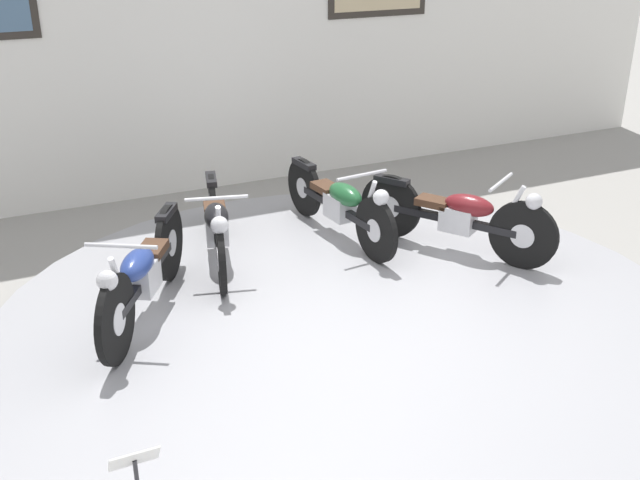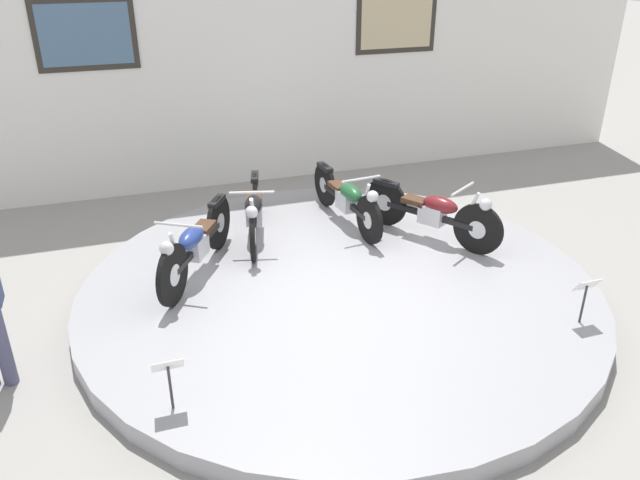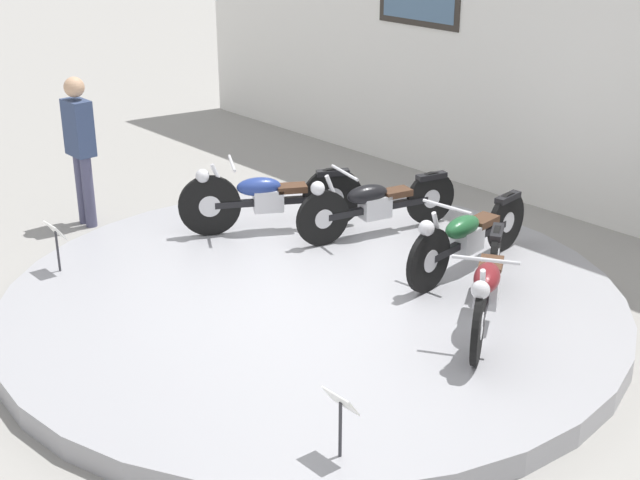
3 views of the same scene
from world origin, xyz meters
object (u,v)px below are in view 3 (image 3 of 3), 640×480
Objects in this scene: visitor_standing at (80,142)px; motorcycle_black at (375,202)px; motorcycle_blue at (268,196)px; motorcycle_maroon at (487,285)px; motorcycle_green at (467,235)px; info_placard_front_left at (56,237)px; info_placard_front_centre at (340,410)px.

motorcycle_black is at bearing 34.07° from visitor_standing.
motorcycle_blue is 1.01× the size of visitor_standing.
motorcycle_maroon is (2.98, -0.00, -0.01)m from motorcycle_blue.
visitor_standing is at bearing -154.94° from motorcycle_green.
motorcycle_green is at bearing 20.21° from motorcycle_blue.
motorcycle_blue is at bearing -159.79° from motorcycle_green.
motorcycle_black reaches higher than info_placard_front_left.
motorcycle_maroon is at bearing -20.16° from motorcycle_black.
motorcycle_blue reaches higher than info_placard_front_left.
visitor_standing is (-4.98, -1.14, 0.41)m from motorcycle_maroon.
visitor_standing is at bearing -167.08° from motorcycle_maroon.
visitor_standing reaches higher than info_placard_front_left.
info_placard_front_centre is (3.52, -2.21, -0.03)m from motorcycle_blue.
motorcycle_blue is 0.93× the size of motorcycle_black.
motorcycle_maroon is 5.12m from visitor_standing.
motorcycle_maroon is at bearing -0.02° from motorcycle_blue.
motorcycle_blue is at bearing 29.84° from visitor_standing.
motorcycle_black is 4.01m from info_placard_front_centre.
motorcycle_black is 1.27m from motorcycle_green.
motorcycle_maroon is 0.97× the size of visitor_standing.
info_placard_front_left is at bearing 180.00° from info_placard_front_centre.
motorcycle_green is 4.56m from visitor_standing.
motorcycle_black is 3.72× the size of info_placard_front_left.
motorcycle_blue is 2.28m from info_placard_front_left.
motorcycle_black is at bearing 42.51° from motorcycle_blue.
info_placard_front_left is at bearing -147.84° from motorcycle_maroon.
motorcycle_green is at bearing 48.40° from info_placard_front_left.
motorcycle_blue is at bearing -137.49° from motorcycle_black.
motorcycle_maroon reaches higher than info_placard_front_left.
motorcycle_blue reaches higher than motorcycle_black.
motorcycle_black is 3.46m from visitor_standing.
motorcycle_maroon is 2.28m from info_placard_front_centre.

